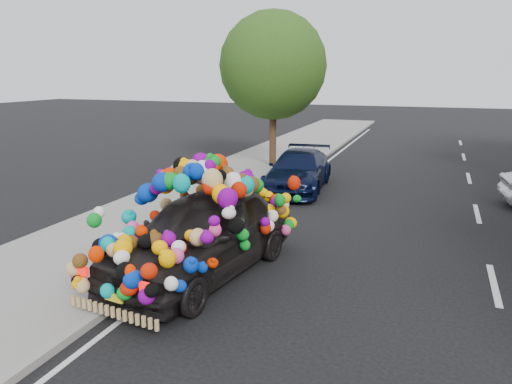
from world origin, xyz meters
TOP-DOWN VIEW (x-y plane):
  - ground at (0.00, 0.00)m, footprint 100.00×100.00m
  - sidewalk at (-4.30, 0.00)m, footprint 4.00×60.00m
  - kerb at (-2.35, 0.00)m, footprint 0.15×60.00m
  - lane_markings at (3.60, 0.00)m, footprint 6.00×50.00m
  - tree_near_sidewalk at (-3.80, 9.50)m, footprint 4.20×4.20m
  - plush_art_car at (-1.62, -1.35)m, footprint 2.93×5.14m
  - navy_sedan at (-1.80, 6.12)m, footprint 2.12×4.49m

SIDE VIEW (x-z plane):
  - ground at x=0.00m, z-range 0.00..0.00m
  - lane_markings at x=3.60m, z-range 0.00..0.01m
  - sidewalk at x=-4.30m, z-range 0.00..0.12m
  - kerb at x=-2.35m, z-range 0.00..0.13m
  - navy_sedan at x=-1.80m, z-range 0.00..1.27m
  - plush_art_car at x=-1.62m, z-range 0.03..2.27m
  - tree_near_sidewalk at x=-3.80m, z-range 0.96..7.09m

